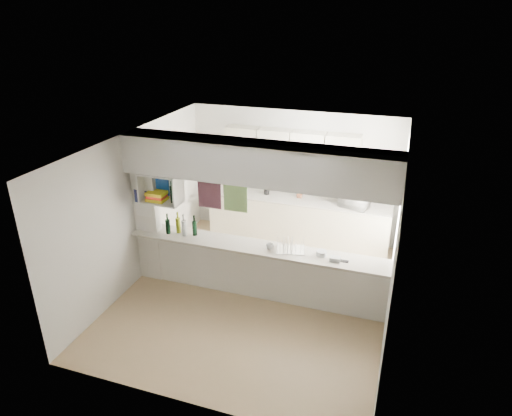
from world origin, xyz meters
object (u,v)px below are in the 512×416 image
at_px(microwave, 355,200).
at_px(wine_bottles, 181,227).
at_px(bowl, 357,191).
at_px(dish_rack, 290,245).

height_order(microwave, wine_bottles, wine_bottles).
xyz_separation_m(microwave, bowl, (0.02, -0.02, 0.18)).
xyz_separation_m(microwave, dish_rack, (-0.72, -2.01, -0.05)).
distance_m(bowl, wine_bottles, 3.31).
bearing_deg(microwave, bowl, 160.54).
relative_size(microwave, bowl, 2.13).
bearing_deg(wine_bottles, dish_rack, 1.33).
distance_m(microwave, dish_rack, 2.14).
bearing_deg(wine_bottles, bowl, 38.17).
height_order(microwave, bowl, bowl).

